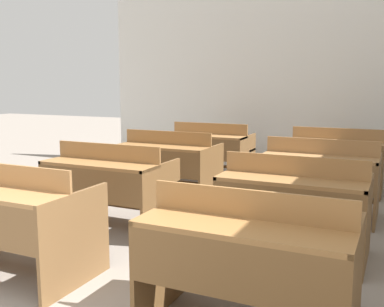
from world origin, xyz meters
name	(u,v)px	position (x,y,z in m)	size (l,w,h in m)	color
wall_back	(275,81)	(0.00, 6.50, 1.46)	(5.96, 0.06, 2.92)	silver
bench_front_left	(10,216)	(-0.67, 1.58, 0.46)	(1.16, 0.73, 0.84)	brown
bench_front_right	(248,256)	(1.16, 1.57, 0.46)	(1.16, 0.73, 0.84)	brown
bench_second_left	(109,183)	(-0.67, 2.81, 0.46)	(1.16, 0.73, 0.84)	brown
bench_second_right	(294,202)	(1.13, 2.84, 0.46)	(1.16, 0.73, 0.84)	brown
bench_third_left	(168,162)	(-0.69, 4.07, 0.46)	(1.16, 0.73, 0.84)	brown
bench_third_right	(320,175)	(1.15, 4.07, 0.46)	(1.16, 0.73, 0.84)	brown
bench_back_left	(210,149)	(-0.65, 5.32, 0.46)	(1.16, 0.73, 0.84)	brown
bench_back_right	(336,157)	(1.15, 5.33, 0.46)	(1.16, 0.73, 0.84)	brown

